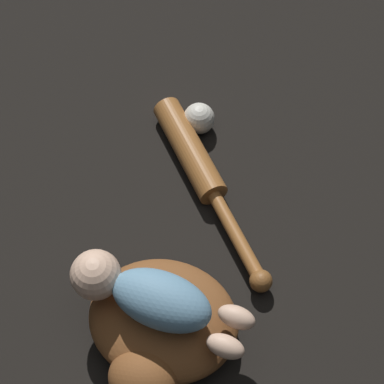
{
  "coord_description": "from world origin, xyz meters",
  "views": [
    {
      "loc": [
        -0.27,
        0.42,
        1.17
      ],
      "look_at": [
        0.05,
        -0.2,
        0.07
      ],
      "focal_mm": 60.0,
      "sensor_mm": 36.0,
      "label": 1
    }
  ],
  "objects_px": {
    "baseball_bat": "(200,168)",
    "baseball": "(199,119)",
    "baseball_glove": "(160,329)",
    "baby_figure": "(148,295)"
  },
  "relations": [
    {
      "from": "baby_figure",
      "to": "baseball_bat",
      "type": "height_order",
      "value": "baby_figure"
    },
    {
      "from": "baseball_bat",
      "to": "baseball",
      "type": "distance_m",
      "value": 0.13
    },
    {
      "from": "baseball_bat",
      "to": "baby_figure",
      "type": "bearing_deg",
      "value": 101.59
    },
    {
      "from": "baseball_bat",
      "to": "baseball",
      "type": "height_order",
      "value": "baseball"
    },
    {
      "from": "baseball_glove",
      "to": "baby_figure",
      "type": "bearing_deg",
      "value": -29.16
    },
    {
      "from": "baseball_bat",
      "to": "baseball",
      "type": "xyz_separation_m",
      "value": [
        0.06,
        -0.12,
        0.0
      ]
    },
    {
      "from": "baseball",
      "to": "baby_figure",
      "type": "bearing_deg",
      "value": 105.92
    },
    {
      "from": "baseball_bat",
      "to": "baseball_glove",
      "type": "bearing_deg",
      "value": 105.51
    },
    {
      "from": "baby_figure",
      "to": "baseball",
      "type": "distance_m",
      "value": 0.49
    },
    {
      "from": "baby_figure",
      "to": "baseball",
      "type": "bearing_deg",
      "value": -74.08
    }
  ]
}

